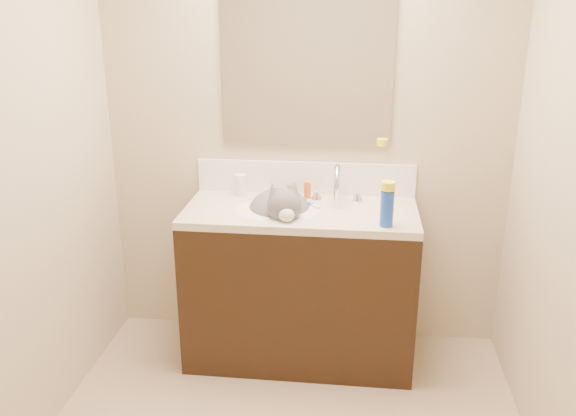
% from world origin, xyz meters
% --- Properties ---
extents(room_shell, '(2.24, 2.54, 2.52)m').
position_xyz_m(room_shell, '(0.00, 0.00, 1.49)').
color(room_shell, '#BAAA8A').
rests_on(room_shell, ground).
extents(vanity_cabinet, '(1.20, 0.55, 0.82)m').
position_xyz_m(vanity_cabinet, '(0.00, 0.97, 0.41)').
color(vanity_cabinet, black).
rests_on(vanity_cabinet, ground).
extents(counter_slab, '(1.20, 0.55, 0.04)m').
position_xyz_m(counter_slab, '(0.00, 0.97, 0.84)').
color(counter_slab, beige).
rests_on(counter_slab, vanity_cabinet).
extents(basin, '(0.45, 0.36, 0.14)m').
position_xyz_m(basin, '(-0.12, 0.94, 0.79)').
color(basin, white).
rests_on(basin, vanity_cabinet).
extents(faucet, '(0.28, 0.20, 0.21)m').
position_xyz_m(faucet, '(0.18, 1.11, 0.95)').
color(faucet, silver).
rests_on(faucet, counter_slab).
extents(cat, '(0.45, 0.49, 0.35)m').
position_xyz_m(cat, '(-0.10, 0.97, 0.84)').
color(cat, '#545154').
rests_on(cat, basin).
extents(backsplash, '(1.20, 0.02, 0.18)m').
position_xyz_m(backsplash, '(0.00, 1.24, 0.95)').
color(backsplash, white).
rests_on(backsplash, counter_slab).
extents(mirror, '(0.90, 0.02, 0.80)m').
position_xyz_m(mirror, '(0.00, 1.24, 1.54)').
color(mirror, white).
rests_on(mirror, room_shell).
extents(pill_bottle, '(0.08, 0.08, 0.12)m').
position_xyz_m(pill_bottle, '(-0.35, 1.17, 0.92)').
color(pill_bottle, white).
rests_on(pill_bottle, counter_slab).
extents(pill_label, '(0.08, 0.08, 0.04)m').
position_xyz_m(pill_label, '(-0.35, 1.17, 0.91)').
color(pill_label, orange).
rests_on(pill_label, pill_bottle).
extents(silver_jar, '(0.07, 0.07, 0.06)m').
position_xyz_m(silver_jar, '(-0.07, 1.19, 0.89)').
color(silver_jar, '#B7B7BC').
rests_on(silver_jar, counter_slab).
extents(amber_bottle, '(0.04, 0.04, 0.09)m').
position_xyz_m(amber_bottle, '(0.02, 1.16, 0.91)').
color(amber_bottle, orange).
rests_on(amber_bottle, counter_slab).
extents(toothbrush, '(0.10, 0.13, 0.01)m').
position_xyz_m(toothbrush, '(0.04, 1.04, 0.87)').
color(toothbrush, white).
rests_on(toothbrush, counter_slab).
extents(toothbrush_head, '(0.03, 0.04, 0.02)m').
position_xyz_m(toothbrush_head, '(0.04, 1.04, 0.87)').
color(toothbrush_head, '#639ED2').
rests_on(toothbrush_head, counter_slab).
extents(spray_can, '(0.08, 0.08, 0.17)m').
position_xyz_m(spray_can, '(0.43, 0.78, 0.95)').
color(spray_can, blue).
rests_on(spray_can, counter_slab).
extents(spray_cap, '(0.08, 0.08, 0.04)m').
position_xyz_m(spray_cap, '(0.43, 0.78, 1.06)').
color(spray_cap, '#FFF81A').
rests_on(spray_cap, spray_can).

